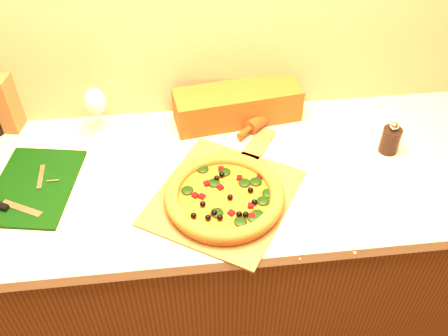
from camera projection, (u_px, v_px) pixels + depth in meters
cabinet at (210, 263)px, 1.86m from camera, size 2.80×0.65×0.86m
countertop at (207, 177)px, 1.55m from camera, size 2.84×0.68×0.04m
pizza_peel at (226, 193)px, 1.46m from camera, size 0.53×0.58×0.01m
pizza at (224, 196)px, 1.42m from camera, size 0.34×0.34×0.05m
cutting_board at (33, 187)px, 1.48m from camera, size 0.29×0.36×0.02m
bottle_cap at (203, 198)px, 1.45m from camera, size 0.03×0.03×0.01m
pepper_grinder at (390, 139)px, 1.58m from camera, size 0.06×0.06×0.11m
rolling_pin at (272, 111)px, 1.72m from camera, size 0.28×0.27×0.05m
bread_bag at (237, 105)px, 1.69m from camera, size 0.44×0.19×0.12m
wine_glass at (95, 102)px, 1.59m from camera, size 0.07×0.07×0.17m
paper_bag at (0, 103)px, 1.63m from camera, size 0.11×0.10×0.20m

